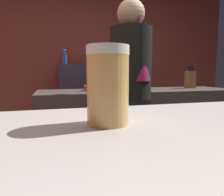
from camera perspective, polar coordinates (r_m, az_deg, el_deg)
wall_back at (r=3.58m, az=-7.28°, el=10.54°), size 5.20×0.10×2.70m
prep_counter at (r=2.34m, az=7.22°, el=-9.29°), size 2.10×0.60×0.94m
back_shelf at (r=3.34m, az=-5.54°, el=-1.71°), size 0.99×0.36×1.24m
bartender at (r=1.73m, az=5.14°, el=2.39°), size 0.50×0.55×1.70m
knife_block at (r=2.66m, az=20.54°, el=4.82°), size 0.10×0.08×0.26m
mixing_bowl at (r=2.16m, az=-5.08°, el=2.77°), size 0.19×0.19×0.05m
chefs_knife at (r=2.21m, az=8.09°, el=2.25°), size 0.24×0.08×0.01m
pint_glass_far at (r=0.37m, az=-1.17°, el=3.43°), size 0.08×0.08×0.14m
bottle_olive_oil at (r=3.36m, az=-12.77°, el=10.39°), size 0.07×0.07×0.23m
bottle_vinegar at (r=3.38m, az=-2.66°, el=10.53°), size 0.06×0.06×0.23m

